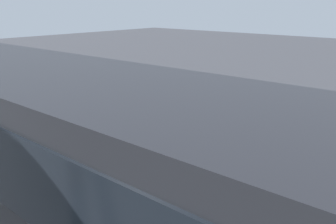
# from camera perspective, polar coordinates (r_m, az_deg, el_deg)

# --- Properties ---
(ground_plane) EXTENTS (80.00, 80.00, 0.00)m
(ground_plane) POSITION_cam_1_polar(r_m,az_deg,el_deg) (9.98, 7.28, -7.27)
(ground_plane) COLOR #424247
(tour_bus) EXTENTS (10.41, 2.88, 3.25)m
(tour_bus) POSITION_cam_1_polar(r_m,az_deg,el_deg) (6.33, -20.49, -7.10)
(tour_bus) COLOR #26262B
(tour_bus) RESTS_ON ground_plane
(spectator_far_left) EXTENTS (0.57, 0.31, 1.67)m
(spectator_far_left) POSITION_cam_1_polar(r_m,az_deg,el_deg) (7.39, 1.67, -7.94)
(spectator_far_left) COLOR black
(spectator_far_left) RESTS_ON ground_plane
(spectator_left) EXTENTS (0.57, 0.34, 1.67)m
(spectator_left) POSITION_cam_1_polar(r_m,az_deg,el_deg) (8.39, -3.97, -4.69)
(spectator_left) COLOR #473823
(spectator_left) RESTS_ON ground_plane
(spectator_centre) EXTENTS (0.58, 0.34, 1.73)m
(spectator_centre) POSITION_cam_1_polar(r_m,az_deg,el_deg) (9.10, -8.90, -2.83)
(spectator_centre) COLOR black
(spectator_centre) RESTS_ON ground_plane
(parked_motorcycle_silver) EXTENTS (2.05, 0.62, 0.99)m
(parked_motorcycle_silver) POSITION_cam_1_polar(r_m,az_deg,el_deg) (9.12, -14.94, -6.89)
(parked_motorcycle_silver) COLOR black
(parked_motorcycle_silver) RESTS_ON ground_plane
(parked_motorcycle_dark) EXTENTS (2.04, 0.66, 0.99)m
(parked_motorcycle_dark) POSITION_cam_1_polar(r_m,az_deg,el_deg) (6.53, 6.72, -16.94)
(parked_motorcycle_dark) COLOR black
(parked_motorcycle_dark) RESTS_ON ground_plane
(stunt_motorcycle) EXTENTS (2.05, 0.59, 1.23)m
(stunt_motorcycle) POSITION_cam_1_polar(r_m,az_deg,el_deg) (13.87, -1.86, 2.72)
(stunt_motorcycle) COLOR black
(stunt_motorcycle) RESTS_ON ground_plane
(bay_line_b) EXTENTS (0.20, 4.59, 0.01)m
(bay_line_b) POSITION_cam_1_polar(r_m,az_deg,el_deg) (10.60, 13.84, -6.11)
(bay_line_b) COLOR white
(bay_line_b) RESTS_ON ground_plane
(bay_line_c) EXTENTS (0.21, 4.98, 0.01)m
(bay_line_c) POSITION_cam_1_polar(r_m,az_deg,el_deg) (11.92, 2.50, -2.89)
(bay_line_c) COLOR white
(bay_line_c) RESTS_ON ground_plane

